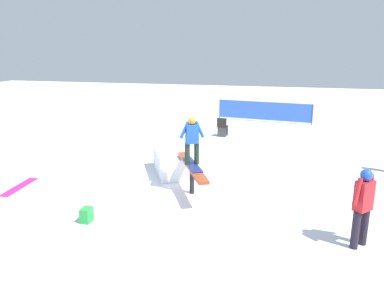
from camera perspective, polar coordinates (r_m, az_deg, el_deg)
ground_plane at (r=10.58m, az=-0.00°, el=-7.50°), size 60.00×60.00×0.00m
rail_feature at (r=10.33m, az=-0.00°, el=-3.87°), size 2.57×1.46×0.83m
snow_kicker_ramp at (r=12.12m, az=-1.85°, el=-2.84°), size 2.28×2.14×0.70m
main_rider_on_rail at (r=10.11m, az=-0.00°, el=0.37°), size 1.37×0.90×1.35m
bystander_red at (r=8.31m, az=24.60°, el=-8.30°), size 0.56×0.54×1.66m
loose_snowboard_white at (r=9.86m, az=17.47°, el=-9.85°), size 1.38×0.37×0.02m
loose_snowboard_magenta at (r=12.11m, az=-24.79°, el=-5.92°), size 1.53×0.40×0.02m
folding_chair at (r=17.10m, az=4.67°, el=2.51°), size 0.49×0.49×0.88m
backpack_on_snow at (r=9.22m, az=-15.77°, el=-10.38°), size 0.30×0.23×0.34m
safety_fence at (r=20.78m, az=10.93°, el=4.97°), size 0.73×5.06×1.10m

